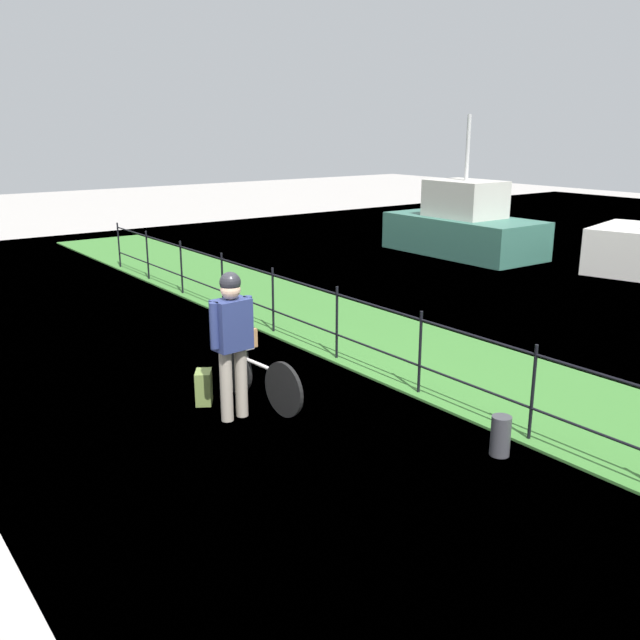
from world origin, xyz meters
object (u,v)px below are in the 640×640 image
Objects in this scene: terrier_dog at (241,322)px; mooring_bollard at (501,436)px; cyclist_person at (232,333)px; backpack_on_paving at (204,387)px; bicycle_main at (258,376)px; wooden_crate at (240,336)px; moored_boat_mid at (463,227)px.

terrier_dog is 0.77× the size of mooring_bollard.
backpack_on_paving is (-0.60, -0.07, -0.80)m from cyclist_person.
bicycle_main is at bearing 4.56° from terrier_dog.
cyclist_person is (0.52, -0.41, 0.06)m from terrier_dog.
wooden_crate reaches higher than backpack_on_paving.
terrier_dog is (0.02, 0.00, 0.19)m from wooden_crate.
mooring_bollard is (2.92, 1.26, -0.55)m from wooden_crate.
backpack_on_paving is at bearing -149.67° from mooring_bollard.
mooring_bollard is (2.38, 1.67, -0.80)m from cyclist_person.
mooring_bollard is (2.90, 1.26, -0.74)m from terrier_dog.
backpack_on_paving is 11.25m from moored_boat_mid.
mooring_bollard is at bearing 23.52° from terrier_dog.
cyclist_person is at bearing -37.00° from wooden_crate.
bicycle_main is 3.86× the size of mooring_bollard.
wooden_crate is 0.72m from cyclist_person.
terrier_dog is at bearing -175.44° from bicycle_main.
cyclist_person reaches higher than terrier_dog.
terrier_dog is 0.08× the size of moored_boat_mid.
moored_boat_mid is at bearing 119.51° from cyclist_person.
bicycle_main is 0.54m from wooden_crate.
mooring_bollard is at bearing -116.74° from backpack_on_paving.
cyclist_person is at bearing -38.43° from terrier_dog.
terrier_dog is 3.25m from mooring_bollard.
bicycle_main is 0.68m from terrier_dog.
terrier_dog is 0.66m from cyclist_person.
moored_boat_mid is (-8.03, 8.30, 0.49)m from mooring_bollard.
wooden_crate is at bearing -63.92° from backpack_on_paving.
moored_boat_mid is (-5.10, 9.56, -0.06)m from wooden_crate.
moored_boat_mid is (-5.13, 9.56, -0.25)m from terrier_dog.
backpack_on_paving is 3.45m from mooring_bollard.
wooden_crate is 0.09× the size of moored_boat_mid.
bicycle_main is at bearing -95.08° from backpack_on_paving.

